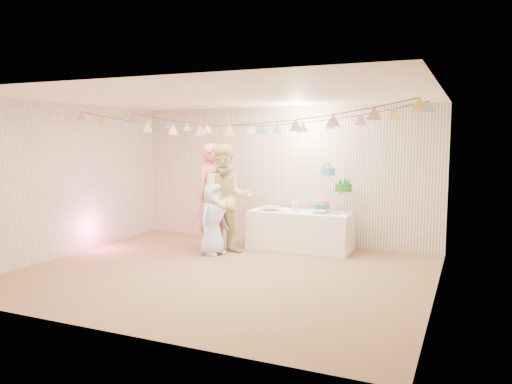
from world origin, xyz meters
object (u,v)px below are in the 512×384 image
at_px(person_child, 213,219).
at_px(person_adult_a, 214,197).
at_px(cake_stand, 331,187).
at_px(person_adult_b, 227,199).
at_px(table, 300,231).

bearing_deg(person_child, person_adult_a, 39.88).
bearing_deg(person_adult_a, cake_stand, -41.66).
distance_m(cake_stand, person_adult_b, 1.84).
bearing_deg(cake_stand, person_adult_a, -162.89).
distance_m(person_adult_a, person_child, 0.58).
relative_size(cake_stand, person_adult_a, 0.43).
distance_m(cake_stand, person_adult_a, 2.11).
xyz_separation_m(person_adult_a, person_adult_b, (0.39, -0.24, -0.00)).
distance_m(table, person_adult_b, 1.47).
distance_m(cake_stand, person_child, 2.14).
bearing_deg(table, person_adult_b, -142.78).
bearing_deg(table, cake_stand, 5.19).
distance_m(table, person_adult_a, 1.68).
distance_m(table, cake_stand, 0.99).
bearing_deg(person_child, cake_stand, -46.81).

